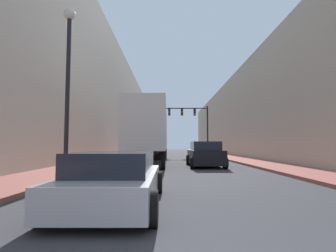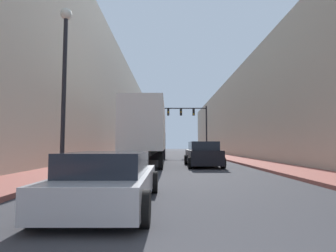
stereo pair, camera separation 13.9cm
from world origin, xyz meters
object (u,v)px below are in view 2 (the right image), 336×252
sedan_car (111,179)px  semi_truck (150,133)px  traffic_signal_gantry (194,120)px  street_lamp (66,69)px  suv_car (204,155)px

sedan_car → semi_truck: bearing=90.7°
traffic_signal_gantry → sedan_car: bearing=-99.4°
traffic_signal_gantry → street_lamp: (-7.21, -24.62, -0.41)m
street_lamp → semi_truck: bearing=78.0°
semi_truck → suv_car: semi_truck is taller
sedan_car → traffic_signal_gantry: size_ratio=0.67×
semi_truck → traffic_signal_gantry: traffic_signal_gantry is taller
semi_truck → traffic_signal_gantry: 14.42m
semi_truck → traffic_signal_gantry: size_ratio=2.10×
semi_truck → street_lamp: size_ratio=2.14×
semi_truck → sedan_car: 14.86m
sedan_car → traffic_signal_gantry: traffic_signal_gantry is taller
sedan_car → suv_car: bearing=71.9°
traffic_signal_gantry → street_lamp: 25.66m
traffic_signal_gantry → street_lamp: size_ratio=1.02×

